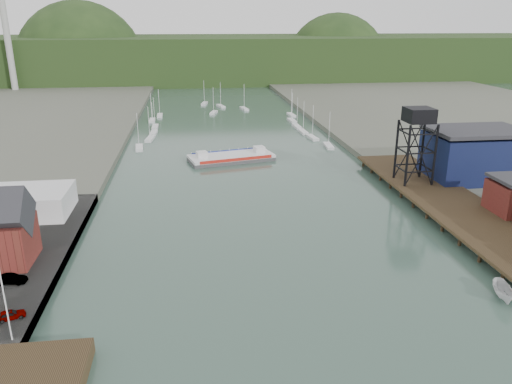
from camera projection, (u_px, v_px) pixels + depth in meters
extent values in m
cube|color=black|center=(450.00, 202.00, 96.76)|extent=(14.00, 70.00, 0.50)
cylinder|color=black|center=(420.00, 209.00, 96.38)|extent=(0.60, 0.60, 2.20)
cylinder|color=black|center=(478.00, 206.00, 97.85)|extent=(0.60, 0.60, 2.20)
cube|color=silver|center=(19.00, 203.00, 90.89)|extent=(18.00, 12.00, 4.50)
cylinder|color=silver|center=(3.00, 292.00, 53.50)|extent=(0.16, 0.16, 12.00)
cylinder|color=black|center=(408.00, 156.00, 103.33)|extent=(0.50, 0.50, 13.00)
cylinder|color=black|center=(435.00, 155.00, 104.07)|extent=(0.50, 0.50, 13.00)
cylinder|color=black|center=(396.00, 149.00, 108.96)|extent=(0.50, 0.50, 13.00)
cylinder|color=black|center=(422.00, 148.00, 109.69)|extent=(0.50, 0.50, 13.00)
cube|color=black|center=(419.00, 115.00, 103.92)|extent=(5.50, 5.50, 3.00)
cube|color=#0C0D35|center=(474.00, 157.00, 110.89)|extent=(20.00, 14.00, 10.00)
cube|color=#2D2D33|center=(478.00, 131.00, 108.98)|extent=(20.50, 14.50, 0.80)
cube|color=silver|center=(139.00, 148.00, 144.59)|extent=(2.67, 7.65, 0.90)
cube|color=silver|center=(150.00, 139.00, 155.56)|extent=(2.81, 7.67, 0.90)
cube|color=silver|center=(154.00, 133.00, 163.95)|extent=(2.35, 7.59, 0.90)
cube|color=silver|center=(155.00, 127.00, 173.24)|extent=(2.01, 7.50, 0.90)
cube|color=silver|center=(152.00, 121.00, 184.50)|extent=(2.00, 7.50, 0.90)
cube|color=silver|center=(160.00, 116.00, 194.01)|extent=(2.16, 7.54, 0.90)
cube|color=silver|center=(328.00, 146.00, 146.78)|extent=(2.53, 7.62, 0.90)
cube|color=silver|center=(312.00, 138.00, 157.28)|extent=(2.76, 7.67, 0.90)
cube|color=silver|center=(303.00, 132.00, 165.40)|extent=(2.22, 7.56, 0.90)
cube|color=silver|center=(297.00, 127.00, 173.81)|extent=(2.18, 7.54, 0.90)
cube|color=silver|center=(292.00, 121.00, 184.27)|extent=(2.46, 7.61, 0.90)
cube|color=silver|center=(291.00, 115.00, 195.41)|extent=(2.48, 7.61, 0.90)
cube|color=silver|center=(214.00, 113.00, 200.20)|extent=(3.78, 7.76, 0.90)
cube|color=silver|center=(244.00, 109.00, 209.32)|extent=(3.31, 7.74, 0.90)
cube|color=silver|center=(221.00, 106.00, 215.67)|extent=(3.76, 7.76, 0.90)
cube|color=silver|center=(204.00, 104.00, 222.34)|extent=(3.40, 7.74, 0.90)
cylinder|color=#AFB0AA|center=(6.00, 32.00, 248.80)|extent=(3.20, 3.20, 60.00)
cube|color=#1E3316|center=(207.00, 58.00, 328.11)|extent=(500.00, 120.00, 28.00)
sphere|color=#1E3316|center=(83.00, 66.00, 319.60)|extent=(80.00, 80.00, 80.00)
sphere|color=#1E3316|center=(335.00, 65.00, 350.46)|extent=(70.00, 70.00, 70.00)
cube|color=#474749|center=(231.00, 159.00, 132.63)|extent=(23.59, 13.74, 0.89)
cube|color=silver|center=(231.00, 156.00, 132.37)|extent=(23.59, 13.74, 0.71)
cube|color=red|center=(237.00, 160.00, 128.36)|extent=(18.99, 4.63, 0.80)
cube|color=navy|center=(226.00, 152.00, 136.27)|extent=(18.99, 4.63, 0.80)
cube|color=silver|center=(202.00, 155.00, 129.35)|extent=(3.20, 3.20, 1.77)
cube|color=silver|center=(259.00, 150.00, 134.71)|extent=(3.20, 3.20, 1.77)
imported|color=silver|center=(504.00, 292.00, 66.20)|extent=(3.42, 5.90, 2.15)
imported|color=#999999|center=(10.00, 315.00, 59.15)|extent=(3.71, 2.53, 1.17)
imported|color=#999999|center=(11.00, 279.00, 67.15)|extent=(4.10, 1.72, 1.32)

